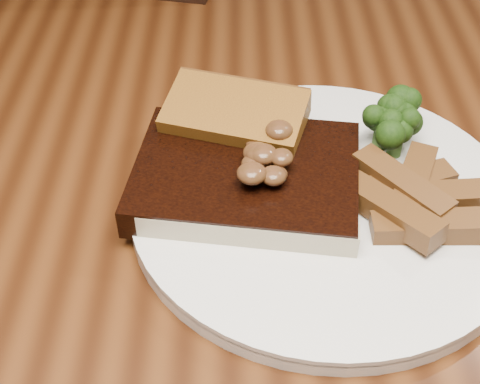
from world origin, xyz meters
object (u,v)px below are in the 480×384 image
object	(u,v)px
garlic_bread	(235,135)
plate	(324,204)
steak	(246,177)
dining_table	(251,289)
potato_wedges	(427,201)
chair_far	(97,78)

from	to	relation	value
garlic_bread	plate	bearing A→B (deg)	-25.78
plate	steak	world-z (taller)	steak
dining_table	steak	xyz separation A→B (m)	(-0.00, 0.02, 0.12)
potato_wedges	steak	bearing A→B (deg)	169.22
plate	steak	distance (m)	0.07
plate	steak	size ratio (longest dim) A/B	1.77
dining_table	plate	distance (m)	0.12
dining_table	potato_wedges	world-z (taller)	potato_wedges
chair_far	potato_wedges	size ratio (longest dim) A/B	8.44
plate	potato_wedges	size ratio (longest dim) A/B	2.76
steak	garlic_bread	size ratio (longest dim) A/B	1.51
chair_far	steak	xyz separation A→B (m)	(0.24, -0.53, 0.25)
chair_far	plate	size ratio (longest dim) A/B	3.06
dining_table	garlic_bread	distance (m)	0.14
dining_table	chair_far	distance (m)	0.61
dining_table	potato_wedges	distance (m)	0.18
plate	potato_wedges	distance (m)	0.08
chair_far	steak	distance (m)	0.63
dining_table	potato_wedges	xyz separation A→B (m)	(0.14, -0.01, 0.12)
potato_wedges	dining_table	bearing A→B (deg)	176.70
dining_table	potato_wedges	bearing A→B (deg)	-3.30
plate	steak	bearing A→B (deg)	170.18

